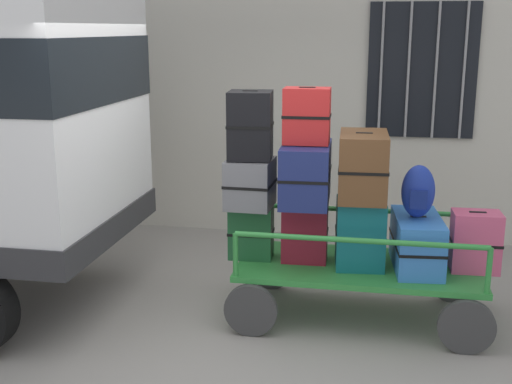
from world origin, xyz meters
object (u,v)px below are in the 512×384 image
Objects in this scene: suitcase_midleft_bottom at (305,232)px; suitcase_midleft_middle at (306,173)px; backpack at (418,192)px; suitcase_midleft_top at (307,116)px; suitcase_center_middle at (363,166)px; suitcase_left_top at (250,125)px; luggage_cart at (358,276)px; suitcase_midright_bottom at (417,242)px; suitcase_left_bottom at (251,232)px; suitcase_left_middle at (250,183)px; suitcase_right_bottom at (475,241)px; suitcase_center_bottom at (360,233)px.

suitcase_midleft_middle is at bearing -90.00° from suitcase_midleft_bottom.
backpack is at bearing -2.04° from suitcase_midleft_bottom.
suitcase_midleft_middle is at bearing 90.00° from suitcase_midleft_top.
suitcase_left_top is at bearing -177.14° from suitcase_center_middle.
suitcase_center_middle is (0.95, 0.05, -0.32)m from suitcase_left_top.
suitcase_midright_bottom is at bearing 2.84° from luggage_cart.
suitcase_midleft_top reaches higher than suitcase_center_middle.
suitcase_midleft_bottom is at bearing 3.28° from suitcase_left_top.
luggage_cart is 4.53× the size of suitcase_left_bottom.
backpack is (-0.02, -0.04, 0.45)m from suitcase_midright_bottom.
suitcase_left_top reaches higher than suitcase_center_middle.
backpack is at bearing -112.28° from suitcase_midright_bottom.
suitcase_left_top is (0.00, 0.01, 0.50)m from suitcase_left_middle.
backpack is (0.93, -0.02, -0.11)m from suitcase_midleft_middle.
suitcase_left_top reaches higher than luggage_cart.
suitcase_midleft_middle is 1.44× the size of suitcase_right_bottom.
luggage_cart is 3.17× the size of suitcase_center_middle.
suitcase_center_middle is (0.47, 0.04, -0.41)m from suitcase_midleft_top.
suitcase_midleft_bottom reaches higher than suitcase_right_bottom.
suitcase_left_bottom is 0.45m from suitcase_left_middle.
suitcase_midleft_top is (-0.47, -0.00, 1.37)m from luggage_cart.
suitcase_left_middle is (0.00, -0.04, 0.45)m from suitcase_left_bottom.
suitcase_left_middle is 0.88× the size of suitcase_right_bottom.
suitcase_midleft_middle reaches higher than suitcase_left_middle.
suitcase_midleft_middle is 0.68m from suitcase_center_bottom.
suitcase_left_middle reaches higher than luggage_cart.
luggage_cart is 4.04× the size of suitcase_midleft_bottom.
suitcase_left_middle reaches higher than backpack.
suitcase_center_middle reaches higher than suitcase_center_bottom.
suitcase_midleft_middle is (-0.47, 0.00, 0.88)m from luggage_cart.
suitcase_left_bottom is 1.01× the size of suitcase_midleft_top.
suitcase_center_bottom is 0.48m from suitcase_midright_bottom.
suitcase_midleft_bottom is 1.42m from suitcase_right_bottom.
suitcase_center_bottom is 0.57m from suitcase_center_middle.
suitcase_right_bottom reaches higher than luggage_cart.
suitcase_midleft_middle is at bearing -1.25° from suitcase_left_bottom.
suitcase_midleft_bottom is 1.04× the size of suitcase_right_bottom.
suitcase_center_middle is at bearing 178.57° from suitcase_midright_bottom.
suitcase_left_bottom is 1.07× the size of backpack.
suitcase_right_bottom is (1.89, 0.06, -0.43)m from suitcase_left_middle.
suitcase_midleft_top is (0.00, -0.02, 1.01)m from suitcase_midleft_bottom.
suitcase_midright_bottom is (0.95, 0.03, -1.05)m from suitcase_midleft_top.
luggage_cart is at bearing -0.42° from suitcase_midleft_middle.
suitcase_midleft_middle is 1.52m from suitcase_right_bottom.
backpack is at bearing -0.25° from suitcase_left_top.
luggage_cart is at bearing -177.58° from suitcase_right_bottom.
suitcase_center_bottom is (0.47, -0.05, 0.03)m from suitcase_midleft_bottom.
suitcase_midleft_bottom reaches higher than luggage_cart.
suitcase_midleft_middle reaches higher than backpack.
suitcase_midleft_middle is (0.47, 0.03, 0.10)m from suitcase_left_middle.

